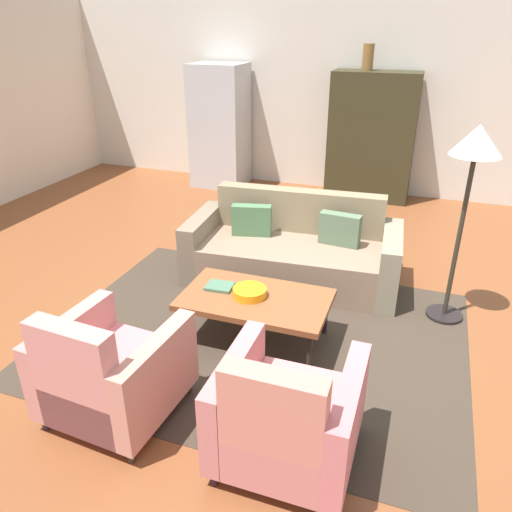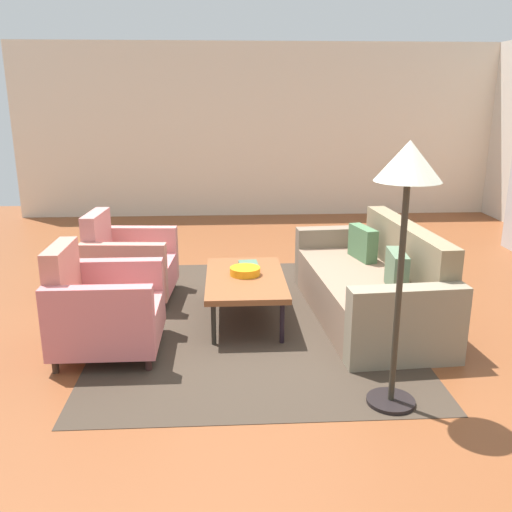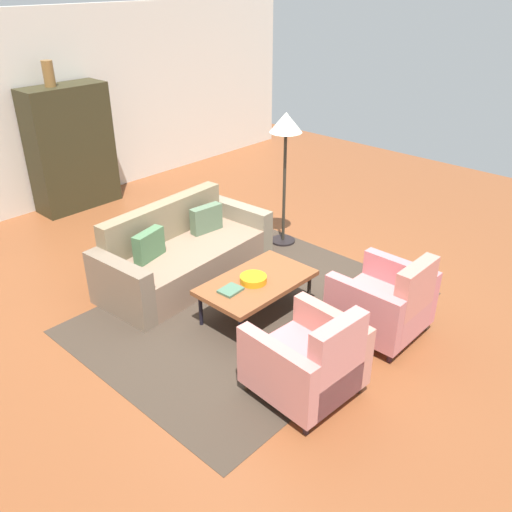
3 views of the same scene
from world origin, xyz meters
name	(u,v)px [view 2 (image 2 of 3)]	position (x,y,z in m)	size (l,w,h in m)	color
ground_plane	(293,329)	(0.00, 0.00, 0.00)	(11.76, 11.76, 0.00)	brown
wall_left	(259,131)	(-4.90, 0.00, 1.40)	(0.12, 7.96, 2.80)	beige
area_rug	(251,318)	(-0.26, -0.36, 0.00)	(3.40, 2.60, 0.01)	#3B3025
couch	(375,286)	(-0.26, 0.78, 0.29)	(2.16, 1.04, 0.86)	#866A55
coffee_table	(245,280)	(-0.26, -0.41, 0.37)	(1.20, 0.70, 0.41)	black
armchair_left	(126,266)	(-0.86, -1.57, 0.34)	(0.85, 0.85, 0.88)	#2F2115
armchair_right	(100,311)	(0.34, -1.57, 0.34)	(0.80, 0.80, 0.88)	#3A2611
fruit_bowl	(245,271)	(-0.31, -0.41, 0.44)	(0.27, 0.27, 0.07)	orange
book_stack	(248,264)	(-0.59, -0.36, 0.42)	(0.23, 0.19, 0.03)	#456A52
floor_lamp	(407,187)	(1.24, 0.50, 1.44)	(0.40, 0.40, 1.72)	black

